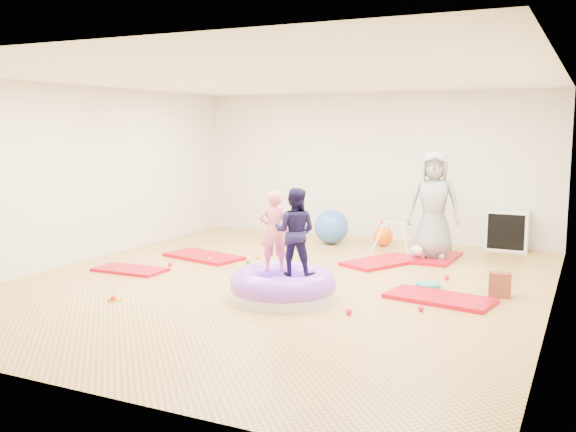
% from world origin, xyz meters
% --- Properties ---
extents(room, '(7.01, 8.01, 2.81)m').
position_xyz_m(room, '(0.00, 0.00, 1.40)').
color(room, tan).
rests_on(room, ground).
extents(gym_mat_front_left, '(1.09, 0.55, 0.05)m').
position_xyz_m(gym_mat_front_left, '(-2.34, -0.32, 0.02)').
color(gym_mat_front_left, red).
rests_on(gym_mat_front_left, ground).
extents(gym_mat_mid_left, '(1.43, 0.94, 0.05)m').
position_xyz_m(gym_mat_mid_left, '(-1.86, 0.97, 0.03)').
color(gym_mat_mid_left, red).
rests_on(gym_mat_mid_left, ground).
extents(gym_mat_center_back, '(1.18, 1.47, 0.05)m').
position_xyz_m(gym_mat_center_back, '(0.92, 1.84, 0.03)').
color(gym_mat_center_back, red).
rests_on(gym_mat_center_back, ground).
extents(gym_mat_right, '(1.39, 0.85, 0.05)m').
position_xyz_m(gym_mat_right, '(2.22, 0.06, 0.03)').
color(gym_mat_right, red).
rests_on(gym_mat_right, ground).
extents(gym_mat_rear_right, '(0.65, 1.23, 0.05)m').
position_xyz_m(gym_mat_rear_right, '(1.62, 2.54, 0.03)').
color(gym_mat_rear_right, red).
rests_on(gym_mat_rear_right, ground).
extents(inflatable_cushion, '(1.34, 1.34, 0.42)m').
position_xyz_m(inflatable_cushion, '(0.44, -0.76, 0.16)').
color(inflatable_cushion, silver).
rests_on(inflatable_cushion, ground).
extents(child_pink, '(0.44, 0.38, 1.03)m').
position_xyz_m(child_pink, '(0.27, -0.68, 0.90)').
color(child_pink, '#F67078').
rests_on(child_pink, inflatable_cushion).
extents(child_navy, '(0.59, 0.49, 1.08)m').
position_xyz_m(child_navy, '(0.61, -0.78, 0.93)').
color(child_navy, black).
rests_on(child_navy, inflatable_cushion).
extents(adult_caregiver, '(0.91, 0.67, 1.71)m').
position_xyz_m(adult_caregiver, '(1.56, 2.47, 0.91)').
color(adult_caregiver, gray).
rests_on(adult_caregiver, gym_mat_rear_right).
extents(infant, '(0.36, 0.36, 0.21)m').
position_xyz_m(infant, '(1.39, 2.34, 0.16)').
color(infant, '#AFC4F8').
rests_on(infant, gym_mat_rear_right).
extents(ball_pit_balls, '(4.27, 3.14, 0.07)m').
position_xyz_m(ball_pit_balls, '(-0.28, 0.26, 0.04)').
color(ball_pit_balls, red).
rests_on(ball_pit_balls, ground).
extents(exercise_ball_blue, '(0.63, 0.63, 0.63)m').
position_xyz_m(exercise_ball_blue, '(-0.45, 3.08, 0.32)').
color(exercise_ball_blue, '#2E5AAC').
rests_on(exercise_ball_blue, ground).
extents(exercise_ball_orange, '(0.36, 0.36, 0.36)m').
position_xyz_m(exercise_ball_orange, '(0.48, 3.30, 0.18)').
color(exercise_ball_orange, '#FC5B02').
rests_on(exercise_ball_orange, ground).
extents(infant_play_gym, '(0.66, 0.63, 0.50)m').
position_xyz_m(infant_play_gym, '(0.80, 2.96, 0.34)').
color(infant_play_gym, white).
rests_on(infant_play_gym, ground).
extents(cube_shelf, '(0.71, 0.35, 0.71)m').
position_xyz_m(cube_shelf, '(2.56, 3.79, 0.36)').
color(cube_shelf, white).
rests_on(cube_shelf, ground).
extents(balance_disc, '(0.34, 0.34, 0.07)m').
position_xyz_m(balance_disc, '(1.95, 0.58, 0.04)').
color(balance_disc, teal).
rests_on(balance_disc, ground).
extents(backpack, '(0.29, 0.20, 0.31)m').
position_xyz_m(backpack, '(2.87, 0.55, 0.16)').
color(backpack, '#AE3A18').
rests_on(backpack, ground).
extents(yellow_toy, '(0.18, 0.18, 0.03)m').
position_xyz_m(yellow_toy, '(-1.44, -1.70, 0.01)').
color(yellow_toy, orange).
rests_on(yellow_toy, ground).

